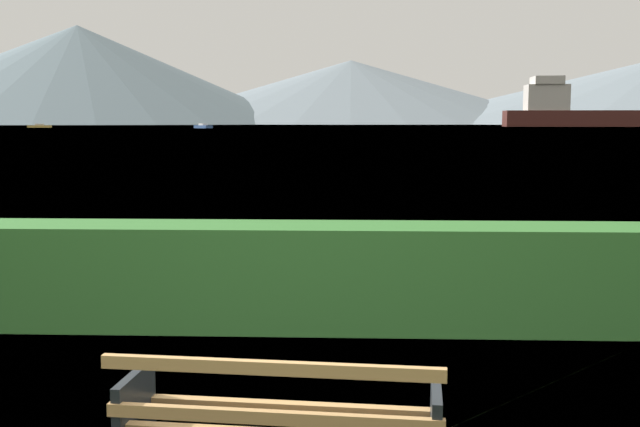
{
  "coord_description": "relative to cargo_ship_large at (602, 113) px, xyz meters",
  "views": [
    {
      "loc": [
        0.35,
        -3.81,
        2.01
      ],
      "look_at": [
        0.0,
        4.9,
        0.95
      ],
      "focal_mm": 42.68,
      "sensor_mm": 36.0,
      "label": 1
    }
  ],
  "objects": [
    {
      "name": "sailboat_mid",
      "position": [
        -187.99,
        -51.45,
        -4.65
      ],
      "size": [
        7.24,
        3.54,
        1.19
      ],
      "color": "gold",
      "rests_on": "water_surface"
    },
    {
      "name": "water_surface",
      "position": [
        -92.05,
        27.4,
        -5.1
      ],
      "size": [
        620.0,
        620.0,
        0.0
      ],
      "primitive_type": "plane",
      "color": "#7A99A8",
      "rests_on": "ground_plane"
    },
    {
      "name": "cargo_ship_large",
      "position": [
        0.0,
        0.0,
        0.0
      ],
      "size": [
        83.43,
        17.18,
        18.23
      ],
      "color": "#471E19",
      "rests_on": "water_surface"
    },
    {
      "name": "hedge_row",
      "position": [
        -92.05,
        -276.72,
        -4.59
      ],
      "size": [
        11.94,
        0.77,
        1.01
      ],
      "primitive_type": "cube",
      "color": "#387A33",
      "rests_on": "ground_plane"
    },
    {
      "name": "tender_far",
      "position": [
        -133.86,
        -67.69,
        -4.58
      ],
      "size": [
        6.24,
        6.79,
        1.38
      ],
      "color": "#335693",
      "rests_on": "water_surface"
    },
    {
      "name": "distant_hills",
      "position": [
        -45.17,
        289.56,
        23.03
      ],
      "size": [
        809.43,
        433.93,
        68.34
      ],
      "color": "slate",
      "rests_on": "ground_plane"
    }
  ]
}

